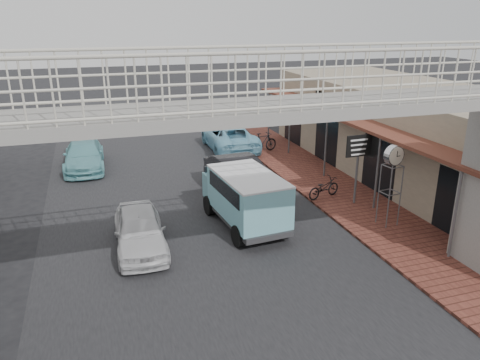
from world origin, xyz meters
TOP-DOWN VIEW (x-y plane):
  - ground at (0.00, 0.00)m, footprint 120.00×120.00m
  - road_strip at (0.00, 0.00)m, footprint 10.00×60.00m
  - sidewalk at (6.50, 3.00)m, footprint 3.00×40.00m
  - shophouse_row at (10.97, 4.00)m, footprint 7.20×18.00m
  - footbridge at (0.00, -4.00)m, footprint 16.40×2.40m
  - white_hatchback at (-1.85, 0.58)m, footprint 1.65×3.83m
  - dark_sedan at (2.58, 4.03)m, footprint 1.99×4.81m
  - angkot_curb at (4.20, 10.99)m, footprint 2.55×5.22m
  - angkot_far at (-3.43, 9.85)m, footprint 1.95×4.51m
  - angkot_van at (1.82, 1.15)m, footprint 2.15×4.16m
  - motorcycle_near at (5.60, 2.57)m, footprint 1.66×0.97m
  - motorcycle_far at (5.65, 9.60)m, footprint 1.81×0.91m
  - street_clock at (6.52, -0.37)m, footprint 0.72×0.62m
  - arrow_sign at (7.17, 1.71)m, footprint 1.63×1.04m

SIDE VIEW (x-z plane):
  - ground at x=0.00m, z-range 0.00..0.00m
  - road_strip at x=0.00m, z-range 0.00..0.01m
  - sidewalk at x=6.50m, z-range 0.00..0.10m
  - motorcycle_near at x=5.60m, z-range 0.10..0.92m
  - motorcycle_far at x=5.65m, z-range 0.10..1.15m
  - white_hatchback at x=-1.85m, z-range 0.00..1.29m
  - angkot_far at x=-3.43m, z-range 0.00..1.29m
  - angkot_curb at x=4.20m, z-range 0.00..1.43m
  - dark_sedan at x=2.58m, z-range 0.00..1.55m
  - angkot_van at x=1.82m, z-range 0.27..2.24m
  - shophouse_row at x=10.97m, z-range 0.01..4.01m
  - arrow_sign at x=7.17m, z-range 0.96..3.77m
  - street_clock at x=6.52m, z-range 1.03..3.87m
  - footbridge at x=0.00m, z-range 0.01..6.35m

